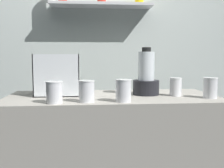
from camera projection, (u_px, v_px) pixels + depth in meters
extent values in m
cube|color=#9E998E|center=(112.00, 161.00, 1.82)|extent=(1.40, 0.64, 0.90)
cube|color=silver|center=(104.00, 47.00, 2.49)|extent=(2.60, 0.04, 2.50)
cube|color=silver|center=(102.00, 5.00, 2.33)|extent=(0.90, 0.20, 0.02)
cube|color=white|center=(58.00, 94.00, 1.82)|extent=(0.30, 0.22, 0.01)
cube|color=white|center=(56.00, 76.00, 1.70)|extent=(0.30, 0.01, 0.28)
cube|color=white|center=(60.00, 74.00, 1.91)|extent=(0.30, 0.01, 0.28)
cube|color=white|center=(36.00, 75.00, 1.79)|extent=(0.01, 0.22, 0.28)
cube|color=white|center=(79.00, 75.00, 1.82)|extent=(0.01, 0.22, 0.28)
cone|color=orange|center=(52.00, 92.00, 1.81)|extent=(0.15, 0.10, 0.03)
cone|color=orange|center=(61.00, 91.00, 1.82)|extent=(0.14, 0.16, 0.03)
cone|color=orange|center=(49.00, 92.00, 1.79)|extent=(0.12, 0.12, 0.03)
cone|color=orange|center=(56.00, 92.00, 1.84)|extent=(0.15, 0.07, 0.02)
cone|color=orange|center=(60.00, 88.00, 1.81)|extent=(0.14, 0.12, 0.03)
cone|color=orange|center=(57.00, 87.00, 1.81)|extent=(0.14, 0.16, 0.03)
cone|color=orange|center=(60.00, 86.00, 1.81)|extent=(0.17, 0.11, 0.03)
cone|color=orange|center=(60.00, 87.00, 1.82)|extent=(0.15, 0.07, 0.03)
cone|color=orange|center=(65.00, 84.00, 1.81)|extent=(0.10, 0.16, 0.03)
cone|color=orange|center=(64.00, 82.00, 1.81)|extent=(0.18, 0.12, 0.03)
cone|color=orange|center=(57.00, 83.00, 1.82)|extent=(0.14, 0.05, 0.03)
cone|color=orange|center=(64.00, 84.00, 1.82)|extent=(0.17, 0.08, 0.03)
cone|color=orange|center=(62.00, 76.00, 1.81)|extent=(0.07, 0.19, 0.04)
cone|color=orange|center=(65.00, 80.00, 1.79)|extent=(0.15, 0.04, 0.03)
cylinder|color=black|center=(146.00, 87.00, 1.82)|extent=(0.18, 0.18, 0.10)
cylinder|color=silver|center=(146.00, 66.00, 1.80)|extent=(0.11, 0.11, 0.19)
cylinder|color=orange|center=(146.00, 77.00, 1.81)|extent=(0.10, 0.10, 0.04)
cylinder|color=black|center=(146.00, 50.00, 1.79)|extent=(0.06, 0.06, 0.03)
cylinder|color=white|center=(54.00, 93.00, 1.49)|extent=(0.09, 0.09, 0.12)
cylinder|color=orange|center=(54.00, 96.00, 1.49)|extent=(0.08, 0.08, 0.08)
cylinder|color=white|center=(54.00, 82.00, 1.48)|extent=(0.09, 0.09, 0.01)
cylinder|color=white|center=(87.00, 92.00, 1.52)|extent=(0.09, 0.09, 0.12)
cylinder|color=orange|center=(87.00, 94.00, 1.53)|extent=(0.08, 0.08, 0.10)
cylinder|color=white|center=(86.00, 81.00, 1.52)|extent=(0.09, 0.09, 0.01)
cylinder|color=white|center=(123.00, 91.00, 1.53)|extent=(0.09, 0.09, 0.13)
cylinder|color=maroon|center=(123.00, 95.00, 1.54)|extent=(0.08, 0.08, 0.08)
cylinder|color=white|center=(123.00, 80.00, 1.53)|extent=(0.09, 0.09, 0.01)
cylinder|color=white|center=(176.00, 87.00, 1.76)|extent=(0.08, 0.08, 0.12)
cylinder|color=yellow|center=(176.00, 89.00, 1.76)|extent=(0.07, 0.07, 0.10)
cylinder|color=white|center=(176.00, 78.00, 1.76)|extent=(0.08, 0.08, 0.01)
cylinder|color=white|center=(210.00, 88.00, 1.67)|extent=(0.09, 0.09, 0.12)
cylinder|color=orange|center=(210.00, 90.00, 1.67)|extent=(0.08, 0.08, 0.11)
cylinder|color=white|center=(211.00, 78.00, 1.66)|extent=(0.09, 0.09, 0.01)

